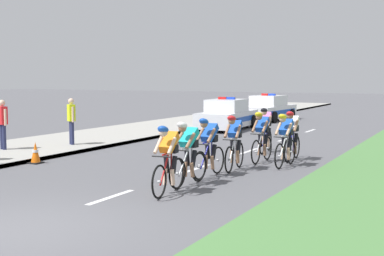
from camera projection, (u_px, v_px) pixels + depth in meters
ground_plane at (15, 229)px, 8.96m from camera, size 160.00×160.00×0.00m
sidewalk_slab at (132, 131)px, 24.56m from camera, size 4.38×60.00×0.12m
kerb_edge at (172, 134)px, 23.59m from camera, size 0.16×60.00×0.13m
lane_markings_centre at (225, 159)px, 16.66m from camera, size 0.14×21.60×0.01m
cyclist_lead at (168, 158)px, 11.59m from camera, size 0.45×1.72×1.56m
cyclist_second at (188, 152)px, 12.53m from camera, size 0.43×1.72×1.56m
cyclist_third at (209, 146)px, 13.61m from camera, size 0.42×1.72×1.56m
cyclist_fourth at (234, 142)px, 14.57m from camera, size 0.45×1.72×1.56m
cyclist_fifth at (262, 136)px, 15.99m from camera, size 0.42×1.72×1.56m
cyclist_sixth at (285, 139)px, 15.19m from camera, size 0.42×1.72×1.56m
cyclist_seventh at (292, 135)px, 16.33m from camera, size 0.42×1.72×1.56m
cyclist_eighth at (266, 129)px, 18.06m from camera, size 0.45×1.72×1.56m
police_car_nearest at (227, 116)px, 26.08m from camera, size 2.19×4.49×1.59m
police_car_second at (269, 109)px, 31.47m from camera, size 2.24×4.52×1.59m
traffic_cone_near at (35, 153)px, 15.78m from camera, size 0.36×0.36×0.64m
spectator_closest at (71, 118)px, 19.24m from camera, size 0.47×0.39×1.68m
spectator_back at (3, 121)px, 17.91m from camera, size 0.52×0.33×1.68m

